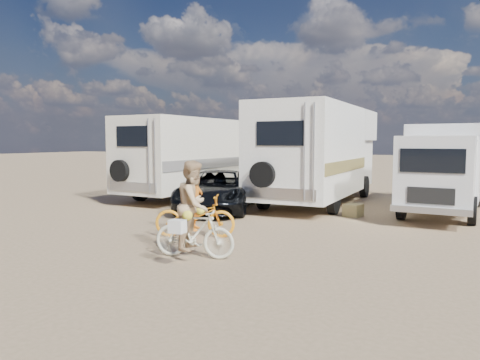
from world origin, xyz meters
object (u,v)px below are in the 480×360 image
at_px(rv_main, 319,155).
at_px(rider_woman, 194,214).
at_px(bike_man, 195,216).
at_px(bike_woman, 194,233).
at_px(dark_suv, 218,190).
at_px(rider_man, 195,205).
at_px(box_truck, 444,169).
at_px(cooler, 203,207).
at_px(crate, 353,210).
at_px(rv_left, 200,158).

bearing_deg(rv_main, rider_woman, -89.19).
distance_m(bike_man, bike_woman, 2.01).
bearing_deg(bike_man, rider_woman, -170.08).
bearing_deg(rv_main, dark_suv, -126.88).
bearing_deg(rider_man, box_truck, -59.30).
height_order(box_truck, cooler, box_truck).
bearing_deg(bike_woman, crate, -26.31).
distance_m(bike_woman, crate, 6.72).
distance_m(bike_man, cooler, 3.52).
relative_size(box_truck, rider_woman, 3.83).
bearing_deg(dark_suv, bike_woman, -83.24).
bearing_deg(rider_man, rv_main, -28.94).
bearing_deg(rv_left, bike_woman, -56.46).
relative_size(bike_woman, cooler, 2.76).
relative_size(box_truck, dark_suv, 1.40).
height_order(rider_man, crate, rider_man).
xyz_separation_m(bike_man, rider_man, (-0.00, 0.00, 0.28)).
bearing_deg(bike_man, bike_woman, -170.08).
xyz_separation_m(dark_suv, bike_man, (1.44, -4.09, -0.16)).
bearing_deg(rider_woman, dark_suv, 13.87).
distance_m(bike_man, crate, 5.55).
height_order(rv_main, bike_woman, rv_main).
distance_m(rv_main, box_truck, 4.40).
height_order(rv_left, rider_man, rv_left).
relative_size(bike_woman, rider_woman, 0.94).
height_order(bike_man, rider_woman, rider_woman).
height_order(cooler, crate, cooler).
bearing_deg(rv_main, bike_woman, -89.19).
distance_m(rider_man, cooler, 3.55).
bearing_deg(box_truck, rv_main, 175.93).
height_order(box_truck, crate, box_truck).
bearing_deg(rider_woman, rider_man, 20.62).
height_order(rv_left, bike_man, rv_left).
relative_size(rv_main, cooler, 13.44).
distance_m(bike_woman, rider_man, 2.03).
distance_m(rv_main, rider_man, 7.53).
relative_size(dark_suv, bike_woman, 2.91).
relative_size(dark_suv, crate, 9.84).
bearing_deg(cooler, rv_main, 35.70).
height_order(bike_man, cooler, bike_man).
bearing_deg(bike_woman, rider_woman, 81.33).
xyz_separation_m(rider_woman, crate, (2.04, 6.40, -0.70)).
relative_size(rv_main, bike_man, 4.16).
bearing_deg(bike_man, rv_main, -28.94).
height_order(rv_main, bike_man, rv_main).
bearing_deg(crate, box_truck, 38.13).
height_order(rider_man, rider_woman, rider_woman).
distance_m(bike_woman, rider_woman, 0.39).
relative_size(rv_left, dark_suv, 1.69).
distance_m(dark_suv, bike_woman, 6.32).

